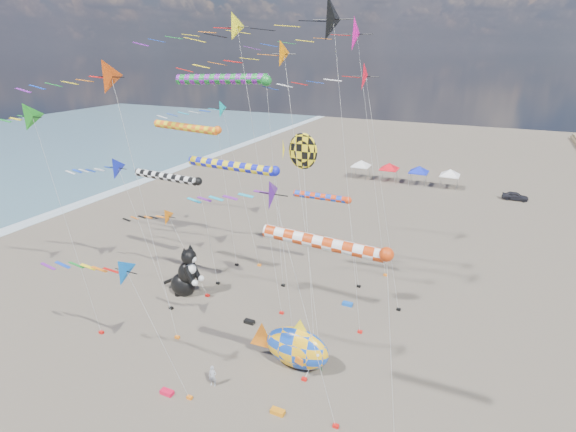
% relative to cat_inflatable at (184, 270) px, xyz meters
% --- Properties ---
extents(delta_kite_0, '(10.99, 2.13, 13.26)m').
position_rel_cat_inflatable_xyz_m(delta_kite_0, '(-4.80, -2.73, 9.35)').
color(delta_kite_0, '#1726C7').
rests_on(delta_kite_0, ground).
extents(delta_kite_1, '(13.70, 3.11, 25.23)m').
position_rel_cat_inflatable_xyz_m(delta_kite_1, '(13.59, 0.86, 20.91)').
color(delta_kite_1, black).
rests_on(delta_kite_1, ground).
extents(delta_kite_2, '(9.43, 2.20, 18.40)m').
position_rel_cat_inflatable_xyz_m(delta_kite_2, '(-5.52, -8.05, 14.45)').
color(delta_kite_2, '#1F8E23').
rests_on(delta_kite_2, ground).
extents(delta_kite_3, '(15.37, 3.27, 24.71)m').
position_rel_cat_inflatable_xyz_m(delta_kite_3, '(11.30, 11.48, 20.33)').
color(delta_kite_3, '#D90E8E').
rests_on(delta_kite_3, ground).
extents(delta_kite_4, '(11.49, 1.88, 17.13)m').
position_rel_cat_inflatable_xyz_m(delta_kite_4, '(-1.65, 8.04, 13.25)').
color(delta_kite_4, '#09B2B6').
rests_on(delta_kite_4, ground).
extents(delta_kite_5, '(11.59, 1.94, 9.88)m').
position_rel_cat_inflatable_xyz_m(delta_kite_5, '(3.08, -11.02, 6.01)').
color(delta_kite_5, blue).
rests_on(delta_kite_5, ground).
extents(delta_kite_6, '(12.64, 2.34, 21.03)m').
position_rel_cat_inflatable_xyz_m(delta_kite_6, '(13.82, 5.54, 17.01)').
color(delta_kite_6, red).
rests_on(delta_kite_6, ground).
extents(delta_kite_7, '(11.70, 2.51, 21.36)m').
position_rel_cat_inflatable_xyz_m(delta_kite_7, '(0.01, -5.98, 17.28)').
color(delta_kite_7, '#CA430D').
rests_on(delta_kite_7, ground).
extents(delta_kite_8, '(13.23, 2.23, 24.49)m').
position_rel_cat_inflatable_xyz_m(delta_kite_8, '(4.42, 0.72, 20.48)').
color(delta_kite_8, '#FFF71D').
rests_on(delta_kite_8, ground).
extents(delta_kite_9, '(9.73, 1.96, 15.29)m').
position_rel_cat_inflatable_xyz_m(delta_kite_9, '(13.34, -9.23, 11.45)').
color(delta_kite_9, '#4E1788').
rests_on(delta_kite_9, ground).
extents(delta_kite_10, '(8.54, 1.79, 7.93)m').
position_rel_cat_inflatable_xyz_m(delta_kite_10, '(-1.81, 0.47, 4.15)').
color(delta_kite_10, orange).
rests_on(delta_kite_10, ground).
extents(delta_kite_11, '(12.18, 1.95, 22.51)m').
position_rel_cat_inflatable_xyz_m(delta_kite_11, '(8.94, -1.78, 18.58)').
color(delta_kite_11, orange).
rests_on(delta_kite_11, ground).
extents(windsock_0, '(7.02, 0.68, 9.05)m').
position_rel_cat_inflatable_xyz_m(windsock_0, '(10.65, 8.08, 6.10)').
color(windsock_0, red).
rests_on(windsock_0, ground).
extents(windsock_1, '(7.99, 0.70, 13.13)m').
position_rel_cat_inflatable_xyz_m(windsock_1, '(17.76, -10.55, 10.15)').
color(windsock_1, red).
rests_on(windsock_1, ground).
extents(windsock_2, '(10.52, 0.93, 19.73)m').
position_rel_cat_inflatable_xyz_m(windsock_2, '(2.25, 5.16, 16.67)').
color(windsock_2, '#17802B').
rests_on(windsock_2, ground).
extents(windsock_3, '(9.33, 0.82, 14.77)m').
position_rel_cat_inflatable_xyz_m(windsock_3, '(-3.63, 7.11, 11.76)').
color(windsock_3, orange).
rests_on(windsock_3, ground).
extents(windsock_4, '(9.14, 0.76, 13.94)m').
position_rel_cat_inflatable_xyz_m(windsock_4, '(7.04, -1.76, 10.95)').
color(windsock_4, '#131AC2').
rests_on(windsock_4, ground).
extents(windsock_5, '(9.13, 0.79, 10.74)m').
position_rel_cat_inflatable_xyz_m(windsock_5, '(-3.15, 2.86, 7.76)').
color(windsock_5, black).
rests_on(windsock_5, ground).
extents(angelfish_kite, '(3.74, 3.02, 16.26)m').
position_rel_cat_inflatable_xyz_m(angelfish_kite, '(11.87, -0.68, 12.27)').
color(angelfish_kite, yellow).
rests_on(angelfish_kite, ground).
extents(cat_inflatable, '(3.83, 2.00, 5.09)m').
position_rel_cat_inflatable_xyz_m(cat_inflatable, '(0.00, 0.00, 0.00)').
color(cat_inflatable, black).
rests_on(cat_inflatable, ground).
extents(fish_inflatable, '(6.37, 2.16, 4.18)m').
position_rel_cat_inflatable_xyz_m(fish_inflatable, '(13.65, -5.21, -0.81)').
color(fish_inflatable, blue).
rests_on(fish_inflatable, ground).
extents(person_adult, '(0.62, 0.47, 1.55)m').
position_rel_cat_inflatable_xyz_m(person_adult, '(9.20, -9.29, -1.77)').
color(person_adult, '#90939E').
rests_on(person_adult, ground).
extents(child_green, '(0.62, 0.52, 1.12)m').
position_rel_cat_inflatable_xyz_m(child_green, '(15.37, -4.75, -1.98)').
color(child_green, '#278B41').
rests_on(child_green, ground).
extents(child_blue, '(0.72, 0.51, 1.14)m').
position_rel_cat_inflatable_xyz_m(child_blue, '(11.53, -4.51, -1.97)').
color(child_blue, '#1B5393').
rests_on(child_blue, ground).
extents(kite_bag_0, '(0.90, 0.44, 0.30)m').
position_rel_cat_inflatable_xyz_m(kite_bag_0, '(7.80, -1.74, -2.39)').
color(kite_bag_0, black).
rests_on(kite_bag_0, ground).
extents(kite_bag_1, '(0.90, 0.44, 0.30)m').
position_rel_cat_inflatable_xyz_m(kite_bag_1, '(6.85, -11.31, -2.39)').
color(kite_bag_1, red).
rests_on(kite_bag_1, ground).
extents(kite_bag_2, '(0.90, 0.44, 0.30)m').
position_rel_cat_inflatable_xyz_m(kite_bag_2, '(14.47, 4.44, -2.39)').
color(kite_bag_2, blue).
rests_on(kite_bag_2, ground).
extents(kite_bag_3, '(0.90, 0.44, 0.30)m').
position_rel_cat_inflatable_xyz_m(kite_bag_3, '(14.36, -9.74, -2.39)').
color(kite_bag_3, orange).
rests_on(kite_bag_3, ground).
extents(tent_row, '(19.20, 4.20, 3.80)m').
position_rel_cat_inflatable_xyz_m(tent_row, '(11.12, 46.04, 0.61)').
color(tent_row, white).
rests_on(tent_row, ground).
extents(parked_car, '(3.75, 1.59, 1.27)m').
position_rel_cat_inflatable_xyz_m(parked_car, '(28.55, 44.04, -1.91)').
color(parked_car, '#26262D').
rests_on(parked_car, ground).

